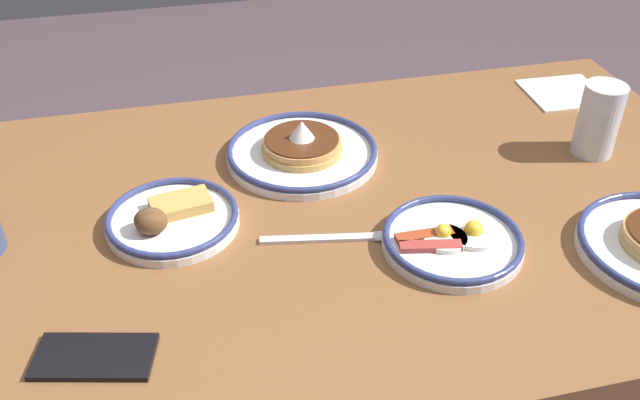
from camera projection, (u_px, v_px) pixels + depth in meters
name	position (u px, v px, depth m)	size (l,w,h in m)	color
dining_table	(323.00, 254.00, 1.15)	(1.43, 0.83, 0.73)	brown
plate_near_main	(170.00, 218.00, 1.05)	(0.20, 0.20, 0.05)	white
plate_center_pancakes	(303.00, 150.00, 1.21)	(0.26, 0.26, 0.07)	white
plate_far_side	(453.00, 240.00, 1.01)	(0.21, 0.21, 0.04)	white
drinking_glass	(598.00, 123.00, 1.20)	(0.07, 0.07, 0.13)	silver
cell_phone	(94.00, 357.00, 0.84)	(0.14, 0.07, 0.01)	black
paper_napkin	(564.00, 93.00, 1.42)	(0.15, 0.14, 0.00)	white
fork_near	(329.00, 238.00, 1.03)	(0.20, 0.05, 0.01)	silver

